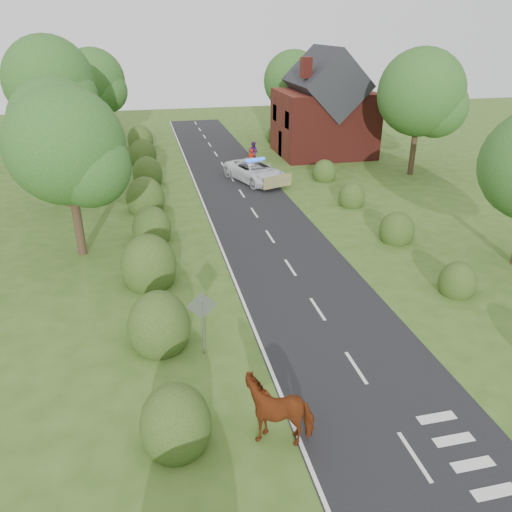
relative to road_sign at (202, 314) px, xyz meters
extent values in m
plane|color=#395C1C|center=(5.00, -2.00, -1.65)|extent=(120.00, 120.00, 0.00)
cube|color=black|center=(5.00, 13.00, -1.64)|extent=(6.00, 70.00, 0.02)
cube|color=white|center=(5.00, -6.00, -1.63)|extent=(0.12, 1.80, 0.01)
cube|color=white|center=(5.00, -2.00, -1.63)|extent=(0.12, 1.80, 0.01)
cube|color=white|center=(5.00, 2.00, -1.63)|extent=(0.12, 1.80, 0.01)
cube|color=white|center=(5.00, 6.00, -1.63)|extent=(0.12, 1.80, 0.01)
cube|color=white|center=(5.00, 10.00, -1.63)|extent=(0.12, 1.80, 0.01)
cube|color=white|center=(5.00, 14.00, -1.63)|extent=(0.12, 1.80, 0.01)
cube|color=white|center=(5.00, 18.00, -1.63)|extent=(0.12, 1.80, 0.01)
cube|color=white|center=(5.00, 22.00, -1.63)|extent=(0.12, 1.80, 0.01)
cube|color=white|center=(5.00, 26.00, -1.63)|extent=(0.12, 1.80, 0.01)
cube|color=white|center=(5.00, 30.00, -1.63)|extent=(0.12, 1.80, 0.01)
cube|color=white|center=(5.00, 34.00, -1.63)|extent=(0.12, 1.80, 0.01)
cube|color=white|center=(5.00, 38.00, -1.63)|extent=(0.12, 1.80, 0.01)
cube|color=white|center=(5.00, 42.00, -1.63)|extent=(0.12, 1.80, 0.01)
cube|color=white|center=(5.00, 46.00, -1.63)|extent=(0.12, 1.80, 0.01)
cube|color=white|center=(2.10, 13.00, -1.63)|extent=(0.12, 70.00, 0.01)
cube|color=white|center=(6.40, -7.50, -1.63)|extent=(1.20, 0.35, 0.01)
cube|color=white|center=(6.40, -6.60, -1.63)|extent=(1.20, 0.35, 0.01)
cube|color=white|center=(6.40, -5.70, -1.63)|extent=(1.20, 0.35, 0.01)
cube|color=white|center=(6.40, -4.80, -1.63)|extent=(1.20, 0.35, 0.01)
ellipsoid|color=#1F3A13|center=(-1.30, -4.00, -0.99)|extent=(2.00, 2.10, 2.40)
ellipsoid|color=#1F3A13|center=(-1.50, 1.00, -0.91)|extent=(2.30, 2.41, 2.70)
ellipsoid|color=#1F3A13|center=(-1.70, 6.00, -0.83)|extent=(2.50, 2.62, 3.00)
ellipsoid|color=#1F3A13|center=(-1.40, 11.00, -0.97)|extent=(2.10, 2.20, 2.50)
ellipsoid|color=#1F3A13|center=(-1.60, 16.00, -0.88)|extent=(2.40, 2.52, 2.80)
ellipsoid|color=#1F3A13|center=(-1.30, 22.00, -0.94)|extent=(2.20, 2.31, 2.60)
ellipsoid|color=#1F3A13|center=(-1.50, 28.00, -0.91)|extent=(2.30, 2.41, 2.70)
ellipsoid|color=#1F3A13|center=(-1.60, 34.00, -0.88)|extent=(2.40, 2.52, 2.80)
ellipsoid|color=#1F3A13|center=(11.40, 2.00, -1.13)|extent=(1.60, 1.68, 1.90)
ellipsoid|color=#1F3A13|center=(11.60, 8.00, -1.08)|extent=(1.90, 2.00, 2.10)
ellipsoid|color=#1F3A13|center=(11.50, 14.00, -1.10)|extent=(1.70, 1.78, 2.00)
ellipsoid|color=#1F3A13|center=(11.80, 20.00, -1.10)|extent=(1.80, 1.89, 2.00)
ellipsoid|color=#1F3A13|center=(11.60, 34.00, -1.10)|extent=(1.70, 1.78, 2.00)
cylinder|color=#332316|center=(-5.00, 10.00, 0.33)|extent=(0.44, 0.44, 3.96)
sphere|color=#1E521E|center=(-5.00, 10.00, 3.93)|extent=(5.60, 5.60, 5.60)
sphere|color=#4A762C|center=(-4.02, 9.44, 3.03)|extent=(3.92, 3.92, 3.92)
cylinder|color=#332316|center=(-6.50, 18.00, 0.22)|extent=(0.44, 0.44, 3.74)
sphere|color=#1E521E|center=(-6.50, 18.00, 3.62)|extent=(5.60, 5.60, 5.60)
sphere|color=#4A762C|center=(-5.52, 17.44, 2.77)|extent=(3.92, 3.92, 3.92)
cylinder|color=#332316|center=(-8.00, 28.00, 0.77)|extent=(0.44, 0.44, 4.84)
sphere|color=#1E521E|center=(-8.00, 28.00, 5.17)|extent=(6.80, 6.80, 6.80)
sphere|color=#4A762C|center=(-6.81, 27.32, 4.07)|extent=(4.76, 4.76, 4.76)
cylinder|color=#332316|center=(-5.50, 38.00, 0.44)|extent=(0.44, 0.44, 4.18)
sphere|color=#1E521E|center=(-5.50, 38.00, 4.24)|extent=(6.00, 6.00, 6.00)
sphere|color=#4A762C|center=(-4.45, 37.40, 3.29)|extent=(4.20, 4.20, 4.20)
cylinder|color=#332316|center=(19.00, 20.00, 0.55)|extent=(0.44, 0.44, 4.40)
sphere|color=#1E521E|center=(19.00, 20.00, 4.55)|extent=(6.40, 6.40, 6.40)
sphere|color=#4A762C|center=(20.12, 19.36, 3.55)|extent=(4.48, 4.48, 4.48)
cylinder|color=#332316|center=(14.00, 36.00, 0.33)|extent=(0.44, 0.44, 3.96)
sphere|color=#1E521E|center=(14.00, 36.00, 3.93)|extent=(6.00, 6.00, 6.00)
sphere|color=#4A762C|center=(15.05, 35.40, 3.03)|extent=(4.20, 4.20, 4.20)
cylinder|color=gray|center=(0.00, 0.00, -0.55)|extent=(0.08, 0.08, 2.20)
cube|color=gray|center=(0.00, 0.00, 0.35)|extent=(1.06, 0.04, 1.06)
cube|color=maroon|center=(14.50, 28.00, 1.10)|extent=(8.00, 7.00, 5.50)
cube|color=black|center=(14.50, 28.00, 4.55)|extent=(5.94, 7.40, 5.94)
cube|color=maroon|center=(12.00, 26.00, 5.95)|extent=(0.80, 0.80, 1.60)
imported|color=#5F270F|center=(1.60, -4.28, -0.83)|extent=(2.57, 1.78, 1.66)
imported|color=silver|center=(6.59, 20.73, -0.86)|extent=(4.44, 6.28, 1.59)
cube|color=yellow|center=(7.58, 18.01, -0.94)|extent=(2.25, 0.87, 0.88)
cube|color=blue|center=(6.59, 20.73, 0.02)|extent=(1.58, 0.80, 0.14)
imported|color=#9F1908|center=(6.97, 23.93, -0.79)|extent=(0.71, 0.56, 1.73)
imported|color=#531D69|center=(7.63, 26.16, -0.73)|extent=(1.13, 1.09, 1.84)
camera|label=1|loc=(-1.48, -14.85, 9.13)|focal=35.00mm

